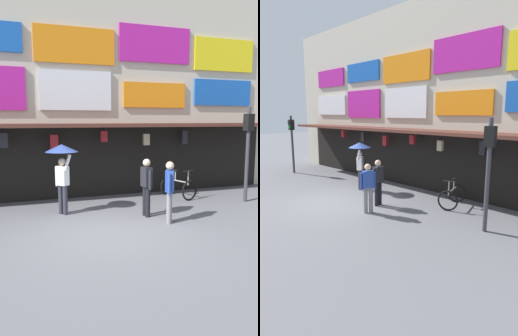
% 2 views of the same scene
% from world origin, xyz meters
% --- Properties ---
extents(ground_plane, '(80.00, 80.00, 0.00)m').
position_xyz_m(ground_plane, '(0.00, 0.00, 0.00)').
color(ground_plane, slate).
extents(shopfront, '(18.00, 2.60, 8.00)m').
position_xyz_m(shopfront, '(0.00, 4.57, 3.96)').
color(shopfront, beige).
rests_on(shopfront, ground).
extents(traffic_light_far, '(0.31, 0.34, 3.20)m').
position_xyz_m(traffic_light_far, '(5.34, 1.56, 2.14)').
color(traffic_light_far, '#38383D').
rests_on(traffic_light_far, ground).
extents(bicycle_parked, '(1.04, 1.32, 1.05)m').
position_xyz_m(bicycle_parked, '(3.42, 2.79, 0.39)').
color(bicycle_parked, black).
rests_on(bicycle_parked, ground).
extents(pedestrian_in_yellow, '(0.25, 0.53, 1.68)m').
position_xyz_m(pedestrian_in_yellow, '(1.46, 0.97, 0.95)').
color(pedestrian_in_yellow, black).
rests_on(pedestrian_in_yellow, ground).
extents(pedestrian_in_blue, '(0.37, 0.47, 1.68)m').
position_xyz_m(pedestrian_in_blue, '(1.82, 0.19, 0.95)').
color(pedestrian_in_blue, gray).
rests_on(pedestrian_in_blue, ground).
extents(pedestrian_with_umbrella, '(0.96, 0.96, 2.08)m').
position_xyz_m(pedestrian_with_umbrella, '(-0.80, 1.96, 1.64)').
color(pedestrian_with_umbrella, '#2D2D38').
rests_on(pedestrian_with_umbrella, ground).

